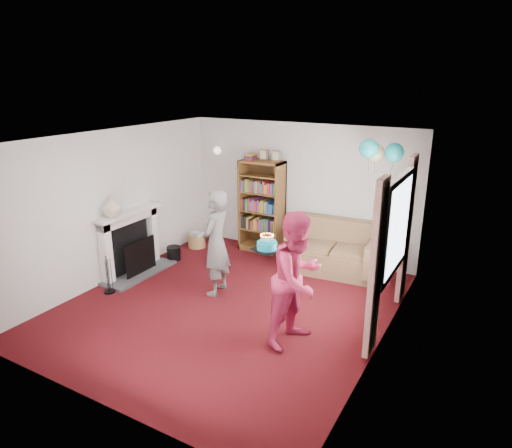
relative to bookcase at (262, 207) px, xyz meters
The scene contains 16 objects.
ground 2.56m from the bookcase, 73.33° to the right, with size 5.00×5.00×0.00m, color #360808.
wall_back 0.81m from the bookcase, 16.95° to the left, with size 4.50×0.02×2.50m, color silver.
wall_left 2.81m from the bookcase, 124.34° to the right, with size 0.02×5.00×2.50m, color silver.
wall_right 3.76m from the bookcase, 37.96° to the right, with size 0.02×5.00×2.50m, color silver.
ceiling 2.90m from the bookcase, 73.33° to the right, with size 4.50×5.00×0.01m, color white.
fireplace 2.56m from the bookcase, 123.57° to the right, with size 0.55×1.80×1.12m.
window_bay 3.37m from the bookcase, 30.43° to the right, with size 0.14×2.02×2.20m.
wall_sconce 1.46m from the bookcase, behind, with size 0.16×0.23×0.16m.
bookcase is the anchor object (origin of this frame).
sofa 1.72m from the bookcase, ahead, with size 1.67×0.88×0.88m.
wicker_basket 1.52m from the bookcase, 156.09° to the right, with size 0.35×0.35×0.32m.
person_striped 2.05m from the bookcase, 81.88° to the right, with size 0.61×0.40×1.67m, color black.
person_magenta 3.32m from the bookcase, 53.65° to the right, with size 0.85×0.66×1.75m, color #BB254D.
birthday_cake 2.82m from the bookcase, 60.10° to the right, with size 0.33×0.33×0.22m.
balloons 2.76m from the bookcase, 14.70° to the right, with size 0.61×0.66×1.76m.
mantel_vase 2.87m from the bookcase, 120.29° to the right, with size 0.33×0.33×0.35m, color beige.
Camera 1 is at (3.38, -5.17, 3.30)m, focal length 32.00 mm.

